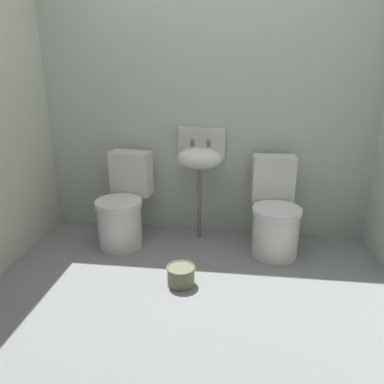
% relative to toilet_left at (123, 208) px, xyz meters
% --- Properties ---
extents(ground_plane, '(3.33, 2.89, 0.08)m').
position_rel_toilet_left_xyz_m(ground_plane, '(0.69, -0.89, -0.36)').
color(ground_plane, gray).
extents(wall_back, '(3.33, 0.10, 2.30)m').
position_rel_toilet_left_xyz_m(wall_back, '(0.69, 0.40, 0.83)').
color(wall_back, '#AEBBA9').
rests_on(wall_back, ground).
extents(toilet_left, '(0.45, 0.63, 0.78)m').
position_rel_toilet_left_xyz_m(toilet_left, '(0.00, 0.00, 0.00)').
color(toilet_left, silver).
rests_on(toilet_left, ground).
extents(toilet_right, '(0.43, 0.62, 0.78)m').
position_rel_toilet_left_xyz_m(toilet_right, '(1.31, -0.00, 0.00)').
color(toilet_right, silver).
rests_on(toilet_right, ground).
extents(sink, '(0.42, 0.35, 0.99)m').
position_rel_toilet_left_xyz_m(sink, '(0.66, 0.19, 0.43)').
color(sink, '#686A4E').
rests_on(sink, ground).
extents(bucket, '(0.21, 0.21, 0.15)m').
position_rel_toilet_left_xyz_m(bucket, '(0.61, -0.64, -0.24)').
color(bucket, '#686A4E').
rests_on(bucket, ground).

